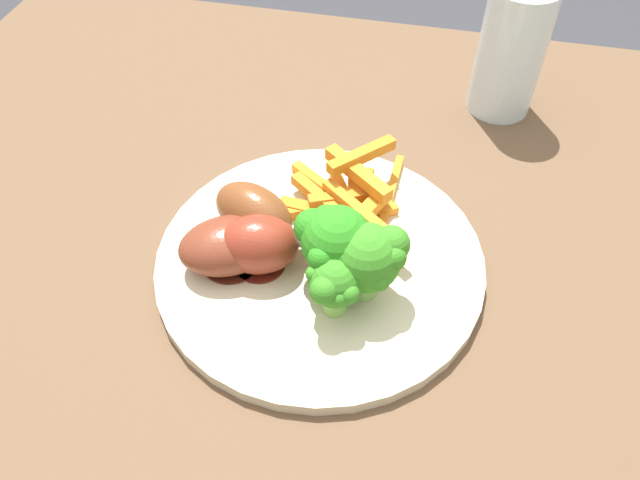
{
  "coord_description": "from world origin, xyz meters",
  "views": [
    {
      "loc": [
        -0.05,
        0.35,
        1.16
      ],
      "look_at": [
        0.02,
        0.03,
        0.78
      ],
      "focal_mm": 34.23,
      "sensor_mm": 36.0,
      "label": 1
    }
  ],
  "objects_px": {
    "broccoli_floret_back": "(370,258)",
    "chicken_drumstick_far": "(265,245)",
    "water_glass": "(511,51)",
    "broccoli_floret_front": "(335,283)",
    "chicken_drumstick_extra": "(234,244)",
    "chicken_drumstick_near": "(257,215)",
    "dining_table": "(344,316)",
    "broccoli_floret_middle": "(331,239)",
    "dinner_plate": "(320,260)",
    "carrot_fries_pile": "(348,201)"
  },
  "relations": [
    {
      "from": "broccoli_floret_back",
      "to": "chicken_drumstick_extra",
      "type": "distance_m",
      "value": 0.11
    },
    {
      "from": "broccoli_floret_middle",
      "to": "chicken_drumstick_extra",
      "type": "relative_size",
      "value": 0.56
    },
    {
      "from": "carrot_fries_pile",
      "to": "water_glass",
      "type": "relative_size",
      "value": 1.01
    },
    {
      "from": "dinner_plate",
      "to": "carrot_fries_pile",
      "type": "bearing_deg",
      "value": -103.4
    },
    {
      "from": "broccoli_floret_front",
      "to": "broccoli_floret_back",
      "type": "height_order",
      "value": "broccoli_floret_back"
    },
    {
      "from": "carrot_fries_pile",
      "to": "water_glass",
      "type": "xyz_separation_m",
      "value": [
        -0.13,
        -0.21,
        0.04
      ]
    },
    {
      "from": "broccoli_floret_back",
      "to": "chicken_drumstick_far",
      "type": "height_order",
      "value": "broccoli_floret_back"
    },
    {
      "from": "chicken_drumstick_far",
      "to": "water_glass",
      "type": "xyz_separation_m",
      "value": [
        -0.18,
        -0.28,
        0.03
      ]
    },
    {
      "from": "dinner_plate",
      "to": "broccoli_floret_back",
      "type": "relative_size",
      "value": 4.01
    },
    {
      "from": "broccoli_floret_back",
      "to": "chicken_drumstick_far",
      "type": "distance_m",
      "value": 0.09
    },
    {
      "from": "carrot_fries_pile",
      "to": "chicken_drumstick_far",
      "type": "xyz_separation_m",
      "value": [
        0.05,
        0.07,
        0.01
      ]
    },
    {
      "from": "chicken_drumstick_far",
      "to": "carrot_fries_pile",
      "type": "bearing_deg",
      "value": -126.89
    },
    {
      "from": "broccoli_floret_back",
      "to": "chicken_drumstick_near",
      "type": "distance_m",
      "value": 0.11
    },
    {
      "from": "dinner_plate",
      "to": "chicken_drumstick_extra",
      "type": "distance_m",
      "value": 0.07
    },
    {
      "from": "broccoli_floret_front",
      "to": "broccoli_floret_back",
      "type": "bearing_deg",
      "value": -133.2
    },
    {
      "from": "broccoli_floret_middle",
      "to": "chicken_drumstick_far",
      "type": "bearing_deg",
      "value": -1.14
    },
    {
      "from": "dining_table",
      "to": "carrot_fries_pile",
      "type": "bearing_deg",
      "value": -77.5
    },
    {
      "from": "dinner_plate",
      "to": "broccoli_floret_back",
      "type": "xyz_separation_m",
      "value": [
        -0.05,
        0.03,
        0.05
      ]
    },
    {
      "from": "dinner_plate",
      "to": "carrot_fries_pile",
      "type": "relative_size",
      "value": 2.02
    },
    {
      "from": "carrot_fries_pile",
      "to": "chicken_drumstick_near",
      "type": "xyz_separation_m",
      "value": [
        0.07,
        0.04,
        0.01
      ]
    },
    {
      "from": "chicken_drumstick_near",
      "to": "chicken_drumstick_extra",
      "type": "bearing_deg",
      "value": 72.08
    },
    {
      "from": "dinner_plate",
      "to": "chicken_drumstick_far",
      "type": "bearing_deg",
      "value": 23.8
    },
    {
      "from": "carrot_fries_pile",
      "to": "chicken_drumstick_extra",
      "type": "xyz_separation_m",
      "value": [
        0.08,
        0.07,
        0.01
      ]
    },
    {
      "from": "dinner_plate",
      "to": "broccoli_floret_front",
      "type": "xyz_separation_m",
      "value": [
        -0.02,
        0.05,
        0.04
      ]
    },
    {
      "from": "dining_table",
      "to": "broccoli_floret_front",
      "type": "bearing_deg",
      "value": 93.74
    },
    {
      "from": "broccoli_floret_back",
      "to": "carrot_fries_pile",
      "type": "distance_m",
      "value": 0.09
    },
    {
      "from": "dining_table",
      "to": "chicken_drumstick_extra",
      "type": "bearing_deg",
      "value": 32.16
    },
    {
      "from": "dining_table",
      "to": "dinner_plate",
      "type": "relative_size",
      "value": 3.72
    },
    {
      "from": "broccoli_floret_middle",
      "to": "water_glass",
      "type": "xyz_separation_m",
      "value": [
        -0.13,
        -0.28,
        0.01
      ]
    },
    {
      "from": "chicken_drumstick_near",
      "to": "broccoli_floret_front",
      "type": "bearing_deg",
      "value": 141.3
    },
    {
      "from": "dinner_plate",
      "to": "broccoli_floret_middle",
      "type": "xyz_separation_m",
      "value": [
        -0.01,
        0.02,
        0.05
      ]
    },
    {
      "from": "carrot_fries_pile",
      "to": "water_glass",
      "type": "distance_m",
      "value": 0.25
    },
    {
      "from": "dinner_plate",
      "to": "water_glass",
      "type": "relative_size",
      "value": 2.04
    },
    {
      "from": "broccoli_floret_middle",
      "to": "chicken_drumstick_extra",
      "type": "height_order",
      "value": "broccoli_floret_middle"
    },
    {
      "from": "dinner_plate",
      "to": "carrot_fries_pile",
      "type": "xyz_separation_m",
      "value": [
        -0.01,
        -0.05,
        0.02
      ]
    },
    {
      "from": "broccoli_floret_middle",
      "to": "chicken_drumstick_far",
      "type": "xyz_separation_m",
      "value": [
        0.05,
        -0.0,
        -0.02
      ]
    },
    {
      "from": "chicken_drumstick_extra",
      "to": "chicken_drumstick_near",
      "type": "bearing_deg",
      "value": -107.92
    },
    {
      "from": "water_glass",
      "to": "dining_table",
      "type": "bearing_deg",
      "value": 61.82
    },
    {
      "from": "dinner_plate",
      "to": "chicken_drumstick_far",
      "type": "height_order",
      "value": "chicken_drumstick_far"
    },
    {
      "from": "water_glass",
      "to": "chicken_drumstick_extra",
      "type": "bearing_deg",
      "value": 53.73
    },
    {
      "from": "carrot_fries_pile",
      "to": "chicken_drumstick_near",
      "type": "bearing_deg",
      "value": 31.13
    },
    {
      "from": "broccoli_floret_back",
      "to": "water_glass",
      "type": "bearing_deg",
      "value": -108.16
    },
    {
      "from": "chicken_drumstick_far",
      "to": "broccoli_floret_back",
      "type": "bearing_deg",
      "value": 173.54
    },
    {
      "from": "dining_table",
      "to": "chicken_drumstick_near",
      "type": "height_order",
      "value": "chicken_drumstick_near"
    },
    {
      "from": "broccoli_floret_back",
      "to": "carrot_fries_pile",
      "type": "height_order",
      "value": "broccoli_floret_back"
    },
    {
      "from": "dinner_plate",
      "to": "broccoli_floret_front",
      "type": "relative_size",
      "value": 5.0
    },
    {
      "from": "dining_table",
      "to": "broccoli_floret_middle",
      "type": "height_order",
      "value": "broccoli_floret_middle"
    },
    {
      "from": "broccoli_floret_middle",
      "to": "chicken_drumstick_near",
      "type": "distance_m",
      "value": 0.08
    },
    {
      "from": "broccoli_floret_middle",
      "to": "broccoli_floret_back",
      "type": "distance_m",
      "value": 0.03
    },
    {
      "from": "dinner_plate",
      "to": "chicken_drumstick_extra",
      "type": "xyz_separation_m",
      "value": [
        0.07,
        0.02,
        0.03
      ]
    }
  ]
}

